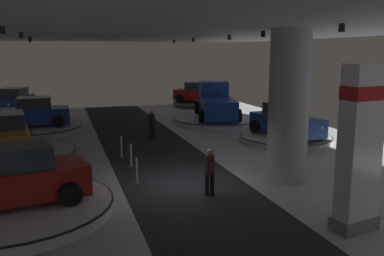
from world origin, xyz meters
The scene contains 23 objects.
ground centered at (0.00, 0.00, -0.02)m, with size 24.00×44.00×0.06m.
ceiling_with_spotlights centered at (0.00, 0.00, 5.55)m, with size 24.00×44.00×0.39m.
column_right centered at (3.75, -0.73, 2.75)m, with size 1.45×1.45×5.50m.
brand_sign_pylon centered at (3.27, -5.12, 2.28)m, with size 1.36×0.86×4.42m.
display_platform_deep_right centered at (7.38, 19.95, 0.21)m, with size 4.62×4.62×0.38m.
display_car_deep_right centered at (7.35, 19.97, 1.14)m, with size 4.43×3.97×1.71m.
display_platform_near_left centered at (-5.53, -1.31, 0.20)m, with size 5.75×5.75×0.37m.
display_car_near_left centered at (-5.50, -1.30, 1.14)m, with size 4.47×2.86×1.71m.
display_platform_far_left centered at (-5.74, 12.13, 0.19)m, with size 5.63×5.63×0.34m.
display_car_far_left centered at (-5.71, 12.13, 1.11)m, with size 4.28×2.31×1.71m.
display_platform_mid_right centered at (7.24, 5.21, 0.17)m, with size 4.82×4.82×0.30m.
display_car_mid_right centered at (7.23, 5.24, 1.06)m, with size 2.76×4.43×1.71m.
display_platform_far_right centered at (5.80, 11.74, 0.17)m, with size 5.68×5.68×0.31m.
pickup_truck_far_right centered at (5.88, 12.05, 1.25)m, with size 3.66×5.65×2.30m.
display_platform_deep_left centered at (-7.51, 20.12, 0.15)m, with size 5.89×5.89×0.26m.
display_car_deep_left centered at (-7.50, 20.15, 1.03)m, with size 3.17×4.55×1.71m.
display_platform_mid_left centered at (-6.44, 5.72, 0.18)m, with size 5.87×5.87×0.33m.
display_car_mid_left centered at (-6.44, 5.75, 1.10)m, with size 2.66×4.40×1.71m.
visitor_walking_near centered at (0.56, 7.83, 0.91)m, with size 0.32×0.32×1.59m.
visitor_walking_far centered at (0.49, -1.45, 0.91)m, with size 0.32×0.32×1.59m.
stanchion_a centered at (-1.43, 2.69, 0.37)m, with size 0.28×0.28×1.01m.
stanchion_b centered at (-1.61, 0.39, 0.37)m, with size 0.28×0.28×1.01m.
stanchion_c centered at (-1.59, 4.38, 0.37)m, with size 0.28×0.28×1.01m.
Camera 1 is at (-4.03, -13.68, 4.72)m, focal length 38.52 mm.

